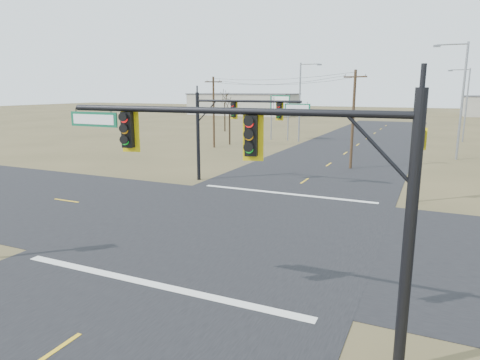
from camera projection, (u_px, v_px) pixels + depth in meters
name	position (u px, v px, depth m)	size (l,w,h in m)	color
ground	(239.00, 226.00, 22.05)	(320.00, 320.00, 0.00)	brown
road_ew	(239.00, 226.00, 22.04)	(160.00, 14.00, 0.02)	black
road_ns	(239.00, 225.00, 22.04)	(14.00, 160.00, 0.02)	black
stop_bar_near	(153.00, 284.00, 15.37)	(12.00, 0.40, 0.01)	silver
stop_bar_far	(286.00, 194.00, 28.71)	(12.00, 0.40, 0.01)	silver
mast_arm_near	(260.00, 161.00, 11.14)	(10.34, 0.52, 6.94)	black
mast_arm_far	(235.00, 118.00, 31.05)	(8.83, 0.42, 6.67)	black
pedestal_signal_ne	(421.00, 149.00, 25.97)	(0.57, 0.50, 4.65)	black
utility_pole_near	(353.00, 118.00, 37.02)	(2.05, 0.62, 8.53)	#412F1C
utility_pole_far	(214.00, 111.00, 50.86)	(1.99, 0.72, 8.36)	#412F1C
highway_sign	(280.00, 109.00, 58.40)	(3.14, 0.99, 6.10)	gray
streetlight_a	(460.00, 95.00, 41.68)	(3.17, 0.46, 11.34)	gray
streetlight_b	(465.00, 101.00, 56.02)	(2.69, 0.43, 9.59)	gray
streetlight_c	(301.00, 98.00, 56.07)	(2.88, 0.46, 10.26)	gray
bare_tree_a	(229.00, 105.00, 53.50)	(3.23, 3.23, 6.27)	black
bare_tree_b	(225.00, 96.00, 70.36)	(3.54, 3.54, 7.27)	black
warehouse_left	(243.00, 105.00, 117.81)	(28.00, 14.00, 5.50)	#ABA898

